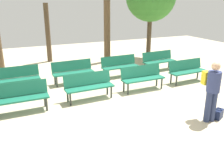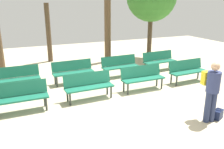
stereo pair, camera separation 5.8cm
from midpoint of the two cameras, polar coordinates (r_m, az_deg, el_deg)
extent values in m
plane|color=#BCAD8E|center=(7.02, 6.93, -9.13)|extent=(24.00, 24.00, 0.00)
cube|color=#19664C|center=(7.29, -21.54, -5.55)|extent=(1.60, 0.44, 0.05)
cube|color=#19664C|center=(7.39, -21.84, -3.23)|extent=(1.60, 0.13, 0.40)
cylinder|color=#2D332D|center=(7.27, -15.74, -6.95)|extent=(0.06, 0.06, 0.40)
cylinder|color=#2D332D|center=(7.56, -16.12, -6.01)|extent=(0.06, 0.06, 0.40)
cube|color=#19664C|center=(7.69, -5.63, -3.14)|extent=(1.61, 0.49, 0.05)
cube|color=#19664C|center=(7.79, -6.19, -0.98)|extent=(1.60, 0.17, 0.40)
cylinder|color=#2D332D|center=(7.45, -10.25, -5.95)|extent=(0.06, 0.06, 0.40)
cylinder|color=#2D332D|center=(7.88, -0.38, -4.30)|extent=(0.06, 0.06, 0.40)
cylinder|color=#2D332D|center=(7.73, -10.89, -5.08)|extent=(0.06, 0.06, 0.40)
cylinder|color=#2D332D|center=(8.15, -1.34, -3.55)|extent=(0.06, 0.06, 0.40)
cube|color=#19664C|center=(8.55, 7.38, -1.06)|extent=(1.60, 0.44, 0.05)
cube|color=#19664C|center=(8.64, 6.76, 0.87)|extent=(1.60, 0.13, 0.40)
cylinder|color=#2D332D|center=(8.17, 3.68, -3.53)|extent=(0.06, 0.06, 0.40)
cylinder|color=#2D332D|center=(8.87, 11.73, -2.15)|extent=(0.06, 0.06, 0.40)
cylinder|color=#2D332D|center=(8.44, 2.68, -2.83)|extent=(0.06, 0.06, 0.40)
cylinder|color=#2D332D|center=(9.12, 10.58, -1.54)|extent=(0.06, 0.06, 0.40)
cube|color=#19664C|center=(9.80, 17.76, 0.64)|extent=(1.61, 0.50, 0.05)
cube|color=#19664C|center=(9.88, 17.10, 2.31)|extent=(1.60, 0.18, 0.40)
cylinder|color=#2D332D|center=(9.30, 15.15, -1.49)|extent=(0.06, 0.06, 0.40)
cylinder|color=#2D332D|center=(10.24, 21.11, -0.33)|extent=(0.06, 0.06, 0.40)
cylinder|color=#2D332D|center=(9.53, 13.90, -0.93)|extent=(0.06, 0.06, 0.40)
cylinder|color=#2D332D|center=(10.45, 19.85, 0.15)|extent=(0.06, 0.06, 0.40)
cube|color=#19664C|center=(9.04, -22.21, -1.23)|extent=(1.61, 0.47, 0.05)
cube|color=#19664C|center=(9.16, -22.46, 0.59)|extent=(1.60, 0.15, 0.40)
cylinder|color=#2D332D|center=(9.00, -17.55, -2.33)|extent=(0.06, 0.06, 0.40)
cylinder|color=#2D332D|center=(9.31, -17.83, -1.72)|extent=(0.06, 0.06, 0.40)
cube|color=#19664C|center=(9.34, -9.49, 0.43)|extent=(1.61, 0.49, 0.05)
cube|color=#19664C|center=(9.45, -9.91, 2.17)|extent=(1.60, 0.17, 0.40)
cylinder|color=#2D332D|center=(9.10, -13.36, -1.77)|extent=(0.06, 0.06, 0.40)
cylinder|color=#2D332D|center=(9.46, -5.09, -0.60)|extent=(0.06, 0.06, 0.40)
cylinder|color=#2D332D|center=(9.40, -13.79, -1.18)|extent=(0.06, 0.06, 0.40)
cylinder|color=#2D332D|center=(9.75, -5.75, -0.07)|extent=(0.06, 0.06, 0.40)
cube|color=#19664C|center=(10.02, 1.87, 1.85)|extent=(1.61, 0.49, 0.05)
cube|color=#19664C|center=(10.13, 1.36, 3.46)|extent=(1.60, 0.17, 0.40)
cylinder|color=#2D332D|center=(9.66, -1.40, -0.16)|extent=(0.06, 0.06, 0.40)
cylinder|color=#2D332D|center=(10.28, 5.73, 0.86)|extent=(0.06, 0.06, 0.40)
cylinder|color=#2D332D|center=(9.94, -2.16, 0.34)|extent=(0.06, 0.06, 0.40)
cylinder|color=#2D332D|center=(10.55, 4.84, 1.31)|extent=(0.06, 0.06, 0.40)
cube|color=#19664C|center=(11.12, 11.25, 3.09)|extent=(1.62, 0.53, 0.05)
cube|color=#19664C|center=(11.22, 10.70, 4.54)|extent=(1.60, 0.21, 0.40)
cylinder|color=#2D332D|center=(10.65, 8.73, 1.32)|extent=(0.06, 0.06, 0.40)
cylinder|color=#2D332D|center=(11.50, 14.44, 2.17)|extent=(0.06, 0.06, 0.40)
cylinder|color=#2D332D|center=(10.90, 7.76, 1.74)|extent=(0.06, 0.06, 0.40)
cylinder|color=#2D332D|center=(11.73, 13.42, 2.55)|extent=(0.06, 0.06, 0.40)
cylinder|color=brown|center=(12.35, -1.33, 10.27)|extent=(0.33, 0.33, 3.16)
cylinder|color=#4C3A28|center=(13.18, 8.81, 9.20)|extent=(0.24, 0.24, 2.55)
cylinder|color=#4C3A28|center=(12.86, -15.38, 9.64)|extent=(0.25, 0.25, 3.02)
cylinder|color=navy|center=(6.90, 23.02, -7.07)|extent=(0.16, 0.16, 0.85)
cylinder|color=navy|center=(6.81, 21.93, -7.26)|extent=(0.16, 0.16, 0.85)
cylinder|color=navy|center=(6.61, 23.18, -1.62)|extent=(0.39, 0.39, 0.55)
sphere|color=tan|center=(6.50, 23.61, 1.84)|extent=(0.22, 0.22, 0.22)
cube|color=yellow|center=(6.80, 21.91, -0.72)|extent=(0.31, 0.22, 0.36)
cube|color=#192347|center=(7.22, 24.11, -8.70)|extent=(0.37, 0.30, 0.26)
torus|color=#192347|center=(7.16, 24.26, -7.62)|extent=(0.16, 0.16, 0.02)
camera|label=1|loc=(0.03, -90.19, -0.06)|focal=37.82mm
camera|label=2|loc=(0.03, 89.81, 0.06)|focal=37.82mm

